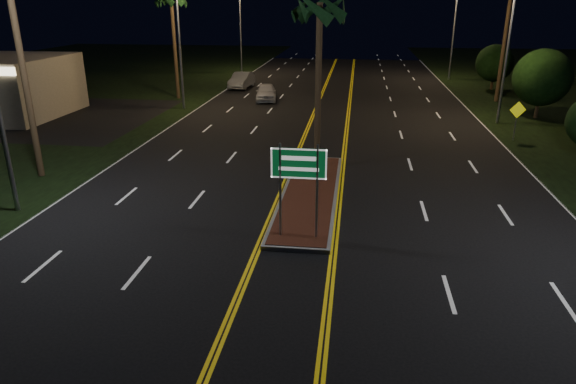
% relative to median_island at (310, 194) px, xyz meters
% --- Properties ---
extents(ground, '(120.00, 120.00, 0.00)m').
position_rel_median_island_xyz_m(ground, '(0.00, -7.00, -0.08)').
color(ground, black).
rests_on(ground, ground).
extents(median_island, '(2.25, 10.25, 0.17)m').
position_rel_median_island_xyz_m(median_island, '(0.00, 0.00, 0.00)').
color(median_island, gray).
rests_on(median_island, ground).
extents(highway_sign, '(1.80, 0.08, 3.20)m').
position_rel_median_island_xyz_m(highway_sign, '(0.00, -4.20, 2.32)').
color(highway_sign, gray).
rests_on(highway_sign, ground).
extents(streetlight_left_mid, '(1.91, 0.44, 9.00)m').
position_rel_median_island_xyz_m(streetlight_left_mid, '(-10.61, 17.00, 5.57)').
color(streetlight_left_mid, gray).
rests_on(streetlight_left_mid, ground).
extents(streetlight_left_far, '(1.91, 0.44, 9.00)m').
position_rel_median_island_xyz_m(streetlight_left_far, '(-10.61, 37.00, 5.57)').
color(streetlight_left_far, gray).
rests_on(streetlight_left_far, ground).
extents(streetlight_right_mid, '(1.91, 0.44, 9.00)m').
position_rel_median_island_xyz_m(streetlight_right_mid, '(10.61, 15.00, 5.57)').
color(streetlight_right_mid, gray).
rests_on(streetlight_right_mid, ground).
extents(streetlight_right_far, '(1.91, 0.44, 9.00)m').
position_rel_median_island_xyz_m(streetlight_right_far, '(10.61, 35.00, 5.57)').
color(streetlight_right_far, gray).
rests_on(streetlight_right_far, ground).
extents(palm_median, '(2.40, 2.40, 8.30)m').
position_rel_median_island_xyz_m(palm_median, '(0.00, 3.50, 7.19)').
color(palm_median, '#382819').
rests_on(palm_median, ground).
extents(shrub_mid, '(3.78, 3.78, 4.62)m').
position_rel_median_island_xyz_m(shrub_mid, '(14.00, 17.00, 2.64)').
color(shrub_mid, '#382819').
rests_on(shrub_mid, ground).
extents(shrub_far, '(3.24, 3.24, 3.96)m').
position_rel_median_island_xyz_m(shrub_far, '(13.80, 29.00, 2.25)').
color(shrub_far, '#382819').
rests_on(shrub_far, ground).
extents(car_near, '(2.68, 4.91, 1.55)m').
position_rel_median_island_xyz_m(car_near, '(-5.48, 21.02, 0.69)').
color(car_near, silver).
rests_on(car_near, ground).
extents(car_far, '(2.42, 5.00, 1.62)m').
position_rel_median_island_xyz_m(car_far, '(-8.77, 26.96, 0.73)').
color(car_far, '#A2A6AB').
rests_on(car_far, ground).
extents(warning_sign, '(0.93, 0.22, 2.25)m').
position_rel_median_island_xyz_m(warning_sign, '(10.80, 10.44, 1.36)').
color(warning_sign, gray).
rests_on(warning_sign, ground).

